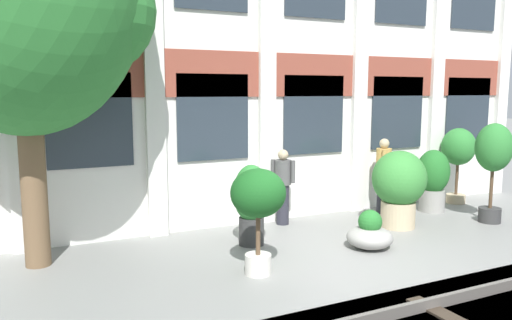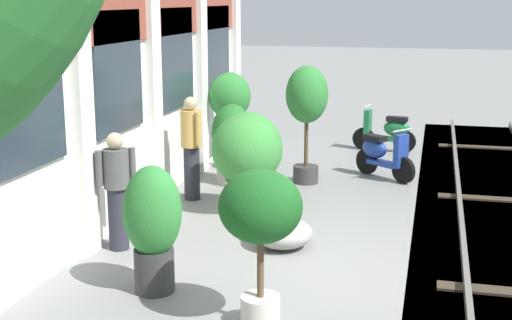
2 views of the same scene
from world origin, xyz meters
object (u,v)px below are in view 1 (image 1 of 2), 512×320
Objects in this scene: potted_plant_tall_urn at (494,155)px; potted_plant_low_pan at (258,200)px; resident_watching_tracks at (383,173)px; potted_plant_stone_basin at (433,178)px; potted_plant_wide_bowl at (370,234)px; potted_plant_ribbed_drum at (251,201)px; potted_plant_fluted_column at (399,184)px; resident_by_doorway at (283,185)px; potted_plant_terracotta_small at (458,150)px.

potted_plant_tall_urn is 1.29× the size of potted_plant_low_pan.
potted_plant_tall_urn reaches higher than resident_watching_tracks.
potted_plant_tall_urn is 1.48m from potted_plant_stone_basin.
potted_plant_wide_bowl is 0.56× the size of potted_plant_ribbed_drum.
potted_plant_fluted_column reaches higher than potted_plant_stone_basin.
resident_by_doorway reaches higher than potted_plant_wide_bowl.
potted_plant_low_pan is at bearing -174.26° from potted_plant_tall_urn.
potted_plant_ribbed_drum is 0.86× the size of resident_watching_tracks.
resident_watching_tracks reaches higher than resident_by_doorway.
potted_plant_tall_urn reaches higher than potted_plant_fluted_column.
resident_by_doorway is at bearing 148.53° from potted_plant_fluted_column.
potted_plant_low_pan is at bearing -114.04° from resident_watching_tracks.
potted_plant_tall_urn is 5.32m from potted_plant_ribbed_drum.
potted_plant_ribbed_drum reaches higher than potted_plant_wide_bowl.
potted_plant_fluted_column is 0.92× the size of resident_watching_tracks.
potted_plant_low_pan reaches higher than potted_plant_wide_bowl.
potted_plant_low_pan is at bearing -161.10° from potted_plant_stone_basin.
potted_plant_terracotta_small reaches higher than resident_by_doorway.
potted_plant_stone_basin is at bearing 23.40° from potted_plant_fluted_column.
potted_plant_low_pan is (-2.33, -0.27, 0.90)m from potted_plant_wide_bowl.
potted_plant_low_pan is 1.51m from potted_plant_ribbed_drum.
potted_plant_fluted_column is 1.79m from potted_plant_stone_basin.
potted_plant_tall_urn is at bearing 116.20° from resident_by_doorway.
potted_plant_stone_basin is at bearing 20.69° from resident_watching_tracks.
potted_plant_fluted_column is at bearing -158.79° from potted_plant_terracotta_small.
potted_plant_ribbed_drum is 0.93× the size of resident_by_doorway.
potted_plant_fluted_column is 2.17m from potted_plant_tall_urn.
potted_plant_tall_urn is (2.02, -0.55, 0.56)m from potted_plant_fluted_column.
potted_plant_fluted_column is at bearing 108.55° from resident_by_doorway.
potted_plant_wide_bowl is 2.79m from resident_watching_tracks.
potted_plant_stone_basin is 0.88× the size of potted_plant_low_pan.
potted_plant_terracotta_small is at bearing 8.12° from potted_plant_ribbed_drum.
resident_by_doorway is (-4.84, 0.13, -0.47)m from potted_plant_terracotta_small.
potted_plant_low_pan is at bearing 13.86° from resident_by_doorway.
potted_plant_wide_bowl is at bearing -155.19° from potted_plant_terracotta_small.
potted_plant_fluted_column is 1.19m from resident_watching_tracks.
potted_plant_fluted_column is 1.93× the size of potted_plant_wide_bowl.
potted_plant_stone_basin is at bearing 5.56° from potted_plant_ribbed_drum.
potted_plant_tall_urn is at bearing -15.23° from potted_plant_fluted_column.
potted_plant_wide_bowl is at bearing 66.34° from resident_by_doorway.
potted_plant_fluted_column is 1.00× the size of resident_by_doorway.
resident_by_doorway is (-2.01, 1.23, -0.05)m from potted_plant_fluted_column.
potted_plant_ribbed_drum is at bearing -0.23° from resident_by_doorway.
resident_by_doorway is 0.92× the size of resident_watching_tracks.
potted_plant_tall_urn reaches higher than resident_by_doorway.
potted_plant_terracotta_small reaches higher than potted_plant_low_pan.
resident_watching_tracks reaches higher than potted_plant_fluted_column.
potted_plant_tall_urn is at bearing 5.09° from potted_plant_wide_bowl.
resident_watching_tracks is at bearing 162.27° from potted_plant_stone_basin.
resident_watching_tracks is at bearing 27.54° from potted_plant_low_pan.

